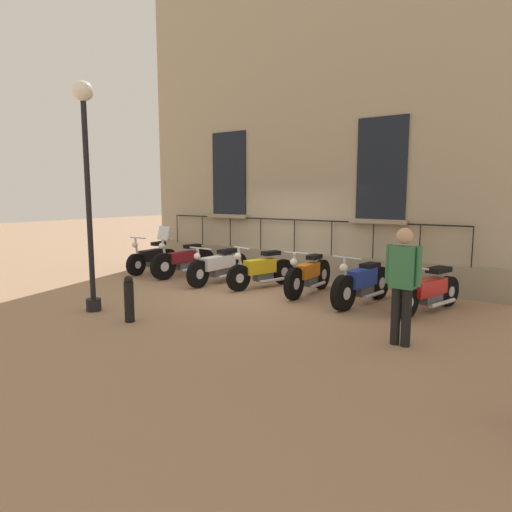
% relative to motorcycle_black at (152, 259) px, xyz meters
% --- Properties ---
extents(ground_plane, '(60.00, 60.00, 0.00)m').
position_rel_motorcycle_black_xyz_m(ground_plane, '(0.43, 3.81, -0.39)').
color(ground_plane, '#9E7A5B').
extents(building_facade, '(0.82, 10.33, 8.99)m').
position_rel_motorcycle_black_xyz_m(building_facade, '(-1.97, 3.81, 3.99)').
color(building_facade, tan).
rests_on(building_facade, ground_plane).
extents(motorcycle_black, '(1.92, 0.56, 1.06)m').
position_rel_motorcycle_black_xyz_m(motorcycle_black, '(0.00, 0.00, 0.00)').
color(motorcycle_black, black).
rests_on(motorcycle_black, ground_plane).
extents(motorcycle_maroon, '(2.05, 0.64, 1.41)m').
position_rel_motorcycle_black_xyz_m(motorcycle_maroon, '(0.00, 1.24, 0.05)').
color(motorcycle_maroon, black).
rests_on(motorcycle_maroon, ground_plane).
extents(motorcycle_white, '(2.22, 0.68, 0.97)m').
position_rel_motorcycle_black_xyz_m(motorcycle_white, '(0.10, 2.58, 0.04)').
color(motorcycle_white, black).
rests_on(motorcycle_white, ground_plane).
extents(motorcycle_yellow, '(1.96, 0.79, 1.03)m').
position_rel_motorcycle_black_xyz_m(motorcycle_yellow, '(-0.02, 3.80, 0.03)').
color(motorcycle_yellow, black).
rests_on(motorcycle_yellow, ground_plane).
extents(motorcycle_orange, '(2.08, 0.55, 1.02)m').
position_rel_motorcycle_black_xyz_m(motorcycle_orange, '(-0.06, 5.06, 0.04)').
color(motorcycle_orange, black).
rests_on(motorcycle_orange, ground_plane).
extents(motorcycle_blue, '(2.10, 0.67, 1.05)m').
position_rel_motorcycle_black_xyz_m(motorcycle_blue, '(0.18, 6.41, 0.04)').
color(motorcycle_blue, black).
rests_on(motorcycle_blue, ground_plane).
extents(motorcycle_red, '(2.04, 0.89, 0.95)m').
position_rel_motorcycle_black_xyz_m(motorcycle_red, '(-0.01, 7.68, 0.01)').
color(motorcycle_red, black).
rests_on(motorcycle_red, ground_plane).
extents(lamppost, '(0.37, 0.37, 4.28)m').
position_rel_motorcycle_black_xyz_m(lamppost, '(3.62, 2.35, 2.26)').
color(lamppost, black).
rests_on(lamppost, ground_plane).
extents(bollard, '(0.17, 0.17, 0.83)m').
position_rel_motorcycle_black_xyz_m(bollard, '(3.72, 3.52, 0.03)').
color(bollard, black).
rests_on(bollard, ground_plane).
extents(pedestrian_standing, '(0.24, 0.53, 1.76)m').
position_rel_motorcycle_black_xyz_m(pedestrian_standing, '(2.22, 7.83, 0.62)').
color(pedestrian_standing, black).
rests_on(pedestrian_standing, ground_plane).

